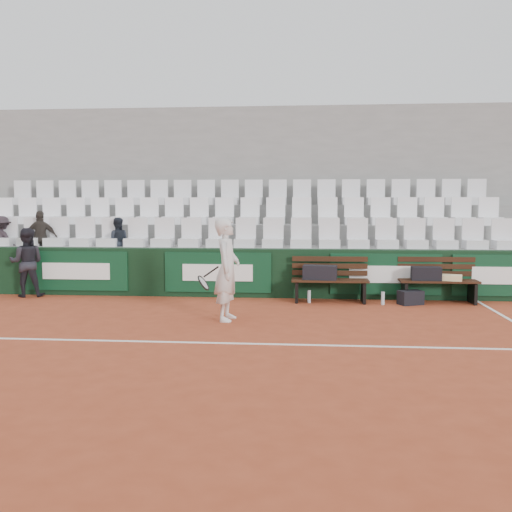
{
  "coord_description": "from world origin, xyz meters",
  "views": [
    {
      "loc": [
        1.59,
        -7.69,
        1.94
      ],
      "look_at": [
        0.72,
        2.4,
        1.0
      ],
      "focal_mm": 40.0,
      "sensor_mm": 36.0,
      "label": 1
    }
  ],
  "objects_px": {
    "sports_bag_left": "(320,272)",
    "water_bottle_far": "(383,298)",
    "bench_left": "(330,291)",
    "bench_right": "(438,291)",
    "spectator_a": "(1,221)",
    "sports_bag_ground": "(411,298)",
    "water_bottle_near": "(309,296)",
    "ball_kid": "(27,262)",
    "sports_bag_right": "(426,273)",
    "spectator_b": "(40,218)",
    "spectator_c": "(117,222)",
    "tennis_player": "(227,269)"
  },
  "relations": [
    {
      "from": "sports_bag_left",
      "to": "water_bottle_far",
      "type": "relative_size",
      "value": 2.59
    },
    {
      "from": "bench_left",
      "to": "sports_bag_left",
      "type": "bearing_deg",
      "value": -168.04
    },
    {
      "from": "bench_right",
      "to": "spectator_a",
      "type": "distance_m",
      "value": 9.5
    },
    {
      "from": "sports_bag_left",
      "to": "spectator_a",
      "type": "relative_size",
      "value": 0.59
    },
    {
      "from": "bench_left",
      "to": "sports_bag_ground",
      "type": "bearing_deg",
      "value": -5.73
    },
    {
      "from": "bench_left",
      "to": "water_bottle_near",
      "type": "distance_m",
      "value": 0.44
    },
    {
      "from": "bench_left",
      "to": "spectator_a",
      "type": "xyz_separation_m",
      "value": [
        -7.26,
        1.02,
        1.33
      ]
    },
    {
      "from": "water_bottle_far",
      "to": "ball_kid",
      "type": "relative_size",
      "value": 0.18
    },
    {
      "from": "sports_bag_right",
      "to": "spectator_b",
      "type": "xyz_separation_m",
      "value": [
        -8.2,
        0.97,
        1.03
      ]
    },
    {
      "from": "bench_left",
      "to": "spectator_b",
      "type": "xyz_separation_m",
      "value": [
        -6.35,
        1.02,
        1.39
      ]
    },
    {
      "from": "bench_right",
      "to": "water_bottle_near",
      "type": "bearing_deg",
      "value": -175.13
    },
    {
      "from": "sports_bag_ground",
      "to": "spectator_b",
      "type": "xyz_separation_m",
      "value": [
        -7.88,
        1.17,
        1.48
      ]
    },
    {
      "from": "water_bottle_near",
      "to": "spectator_c",
      "type": "xyz_separation_m",
      "value": [
        -4.2,
        1.14,
        1.42
      ]
    },
    {
      "from": "sports_bag_left",
      "to": "spectator_b",
      "type": "relative_size",
      "value": 0.53
    },
    {
      "from": "ball_kid",
      "to": "tennis_player",
      "type": "bearing_deg",
      "value": 140.26
    },
    {
      "from": "bench_left",
      "to": "spectator_a",
      "type": "distance_m",
      "value": 7.45
    },
    {
      "from": "spectator_c",
      "to": "sports_bag_ground",
      "type": "bearing_deg",
      "value": 155.24
    },
    {
      "from": "bench_left",
      "to": "sports_bag_right",
      "type": "bearing_deg",
      "value": 1.36
    },
    {
      "from": "sports_bag_left",
      "to": "water_bottle_near",
      "type": "relative_size",
      "value": 2.63
    },
    {
      "from": "water_bottle_near",
      "to": "bench_left",
      "type": "bearing_deg",
      "value": 16.67
    },
    {
      "from": "sports_bag_left",
      "to": "sports_bag_ground",
      "type": "xyz_separation_m",
      "value": [
        1.73,
        -0.11,
        -0.45
      ]
    },
    {
      "from": "ball_kid",
      "to": "spectator_a",
      "type": "bearing_deg",
      "value": -56.85
    },
    {
      "from": "bench_left",
      "to": "water_bottle_near",
      "type": "bearing_deg",
      "value": -163.33
    },
    {
      "from": "bench_left",
      "to": "sports_bag_right",
      "type": "xyz_separation_m",
      "value": [
        1.85,
        0.04,
        0.36
      ]
    },
    {
      "from": "water_bottle_near",
      "to": "tennis_player",
      "type": "xyz_separation_m",
      "value": [
        -1.37,
        -1.78,
        0.73
      ]
    },
    {
      "from": "water_bottle_near",
      "to": "ball_kid",
      "type": "distance_m",
      "value": 5.88
    },
    {
      "from": "bench_right",
      "to": "water_bottle_near",
      "type": "xyz_separation_m",
      "value": [
        -2.51,
        -0.21,
        -0.1
      ]
    },
    {
      "from": "spectator_a",
      "to": "spectator_b",
      "type": "xyz_separation_m",
      "value": [
        0.91,
        0.0,
        0.06
      ]
    },
    {
      "from": "water_bottle_near",
      "to": "spectator_a",
      "type": "distance_m",
      "value": 7.09
    },
    {
      "from": "water_bottle_far",
      "to": "tennis_player",
      "type": "height_order",
      "value": "tennis_player"
    },
    {
      "from": "sports_bag_left",
      "to": "ball_kid",
      "type": "height_order",
      "value": "ball_kid"
    },
    {
      "from": "bench_left",
      "to": "bench_right",
      "type": "height_order",
      "value": "same"
    },
    {
      "from": "tennis_player",
      "to": "spectator_a",
      "type": "distance_m",
      "value": 6.26
    },
    {
      "from": "water_bottle_near",
      "to": "bench_right",
      "type": "bearing_deg",
      "value": 4.87
    },
    {
      "from": "bench_right",
      "to": "spectator_c",
      "type": "height_order",
      "value": "spectator_c"
    },
    {
      "from": "water_bottle_near",
      "to": "tennis_player",
      "type": "distance_m",
      "value": 2.36
    },
    {
      "from": "sports_bag_ground",
      "to": "water_bottle_near",
      "type": "relative_size",
      "value": 1.8
    },
    {
      "from": "tennis_player",
      "to": "spectator_a",
      "type": "height_order",
      "value": "spectator_a"
    },
    {
      "from": "sports_bag_left",
      "to": "sports_bag_ground",
      "type": "distance_m",
      "value": 1.79
    },
    {
      "from": "bench_left",
      "to": "spectator_b",
      "type": "relative_size",
      "value": 1.22
    },
    {
      "from": "water_bottle_near",
      "to": "spectator_b",
      "type": "height_order",
      "value": "spectator_b"
    },
    {
      "from": "water_bottle_far",
      "to": "spectator_a",
      "type": "relative_size",
      "value": 0.23
    },
    {
      "from": "sports_bag_ground",
      "to": "spectator_c",
      "type": "xyz_separation_m",
      "value": [
        -6.14,
        1.17,
        1.4
      ]
    },
    {
      "from": "sports_bag_ground",
      "to": "spectator_b",
      "type": "height_order",
      "value": "spectator_b"
    },
    {
      "from": "bench_left",
      "to": "spectator_a",
      "type": "relative_size",
      "value": 1.36
    },
    {
      "from": "ball_kid",
      "to": "sports_bag_left",
      "type": "bearing_deg",
      "value": 163.09
    },
    {
      "from": "sports_bag_left",
      "to": "sports_bag_ground",
      "type": "height_order",
      "value": "sports_bag_left"
    },
    {
      "from": "sports_bag_left",
      "to": "sports_bag_ground",
      "type": "bearing_deg",
      "value": -3.68
    },
    {
      "from": "sports_bag_right",
      "to": "ball_kid",
      "type": "xyz_separation_m",
      "value": [
        -8.1,
        0.08,
        0.14
      ]
    },
    {
      "from": "ball_kid",
      "to": "spectator_a",
      "type": "xyz_separation_m",
      "value": [
        -1.01,
        0.89,
        0.84
      ]
    }
  ]
}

